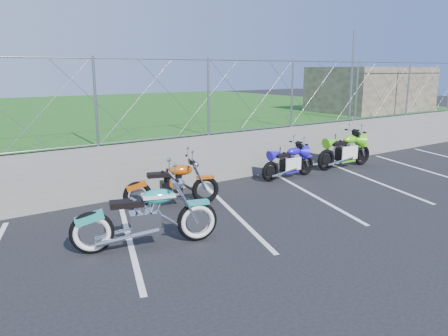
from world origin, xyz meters
TOP-DOWN VIEW (x-y plane):
  - ground at (0.00, 0.00)m, footprint 90.00×90.00m
  - retaining_wall at (0.00, 3.50)m, footprint 30.00×0.22m
  - grass_field at (0.00, 13.50)m, footprint 30.00×20.00m
  - stone_building at (10.50, 5.50)m, footprint 5.00×3.00m
  - chain_link_fence at (0.00, 3.50)m, footprint 28.00×0.03m
  - sign_pole at (7.20, 3.90)m, footprint 0.08×0.08m
  - parking_lines at (1.20, 1.00)m, footprint 18.29×4.31m
  - cruiser_turquoise at (-2.28, 0.41)m, footprint 2.46×0.95m
  - naked_orange at (-0.81, 2.19)m, footprint 2.10×0.87m
  - sportbike_green at (5.50, 2.60)m, footprint 2.20×0.78m
  - sportbike_blue at (3.12, 2.60)m, footprint 1.90×0.68m

SIDE VIEW (x-z plane):
  - ground at x=0.00m, z-range 0.00..0.00m
  - parking_lines at x=1.20m, z-range 0.00..0.01m
  - sportbike_blue at x=3.12m, z-range -0.07..0.92m
  - naked_orange at x=-0.81m, z-range -0.08..1.00m
  - sportbike_green at x=5.50m, z-range -0.08..1.06m
  - cruiser_turquoise at x=-2.28m, z-range -0.12..1.14m
  - retaining_wall at x=0.00m, z-range 0.00..1.30m
  - grass_field at x=0.00m, z-range 0.00..1.30m
  - stone_building at x=10.50m, z-range 1.30..3.10m
  - chain_link_fence at x=0.00m, z-range 1.30..3.30m
  - sign_pole at x=7.20m, z-range 1.30..4.30m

